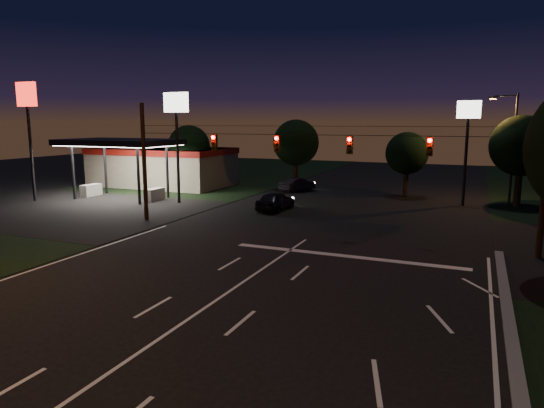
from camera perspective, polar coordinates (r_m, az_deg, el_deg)
The scene contains 17 objects.
ground at distance 16.31m, azimuth -12.85°, elevation -15.05°, with size 140.00×140.00×0.00m, color black.
cross_street_left at distance 40.71m, azimuth -22.65°, elevation -0.64°, with size 20.00×16.00×0.02m, color black.
stop_bar at distance 25.07m, azimuth 8.64°, elevation -6.06°, with size 12.00×0.50×0.01m, color silver.
utility_pole_right at distance 27.93m, azimuth 28.81°, elevation -5.55°, with size 0.30×0.30×9.00m, color black.
utility_pole_left at distance 34.72m, azimuth -14.52°, elevation -1.87°, with size 0.28×0.28×8.00m, color black.
signal_span at distance 28.33m, azimuth 4.77°, elevation 7.10°, with size 24.00×0.40×1.56m.
gas_station at distance 52.47m, azimuth -13.02°, elevation 4.64°, with size 14.20×16.10×5.25m.
pole_sign_left_near at distance 40.90m, azimuth -11.17°, elevation 9.80°, with size 2.20×0.30×9.10m.
pole_sign_left_far at distance 45.94m, azimuth -26.80°, elevation 9.72°, with size 2.00×0.30×10.00m.
pole_sign_right at distance 41.93m, azimuth 22.03°, elevation 8.27°, with size 1.80×0.30×8.40m.
street_light_right_far at distance 44.01m, azimuth 26.24°, elevation 6.71°, with size 2.20×0.35×9.00m.
tree_far_a at distance 49.93m, azimuth -9.65°, elevation 6.66°, with size 4.20×4.20×6.42m.
tree_far_b at distance 49.07m, azimuth 2.90°, elevation 7.15°, with size 4.60×4.60×6.98m.
tree_far_c at distance 45.49m, azimuth 15.62°, elevation 5.71°, with size 3.80×3.80×5.86m.
tree_far_d at distance 43.21m, azimuth 27.30°, elevation 6.04°, with size 4.80×4.80×7.30m.
car_oncoming_a at distance 37.29m, azimuth 0.40°, elevation 0.37°, with size 1.73×4.31×1.47m, color black.
car_oncoming_b at distance 47.69m, azimuth 2.97°, elevation 2.33°, with size 1.43×4.11×1.35m, color black.
Camera 1 is at (8.85, -11.92, 6.75)m, focal length 32.00 mm.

